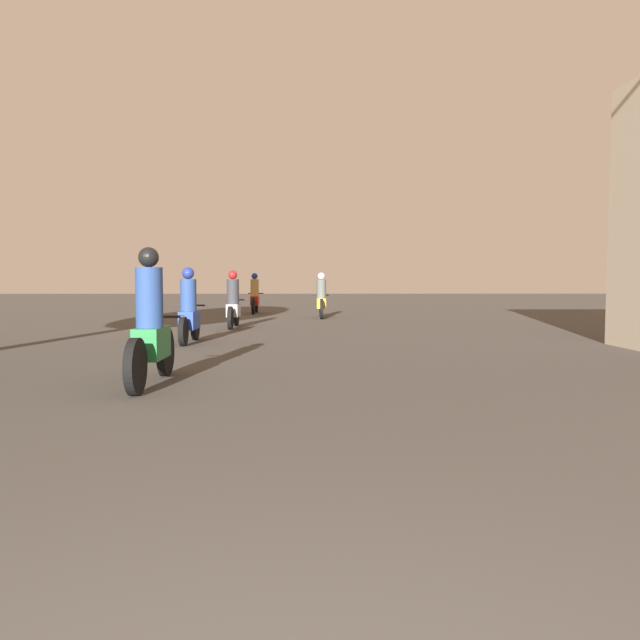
{
  "coord_description": "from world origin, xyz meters",
  "views": [
    {
      "loc": [
        0.07,
        -0.9,
        1.26
      ],
      "look_at": [
        0.37,
        17.09,
        0.13
      ],
      "focal_mm": 35.0,
      "sensor_mm": 36.0,
      "label": 1
    }
  ],
  "objects_px": {
    "motorcycle_red": "(255,297)",
    "motorcycle_yellow": "(321,300)",
    "motorcycle_green": "(151,330)",
    "motorcycle_silver": "(233,305)",
    "motorcycle_blue": "(189,313)"
  },
  "relations": [
    {
      "from": "motorcycle_blue",
      "to": "motorcycle_red",
      "type": "height_order",
      "value": "motorcycle_red"
    },
    {
      "from": "motorcycle_green",
      "to": "motorcycle_yellow",
      "type": "height_order",
      "value": "motorcycle_green"
    },
    {
      "from": "motorcycle_blue",
      "to": "motorcycle_silver",
      "type": "bearing_deg",
      "value": 93.31
    },
    {
      "from": "motorcycle_green",
      "to": "motorcycle_red",
      "type": "height_order",
      "value": "motorcycle_green"
    },
    {
      "from": "motorcycle_red",
      "to": "motorcycle_green",
      "type": "bearing_deg",
      "value": -81.37
    },
    {
      "from": "motorcycle_green",
      "to": "motorcycle_silver",
      "type": "distance_m",
      "value": 9.2
    },
    {
      "from": "motorcycle_yellow",
      "to": "motorcycle_red",
      "type": "bearing_deg",
      "value": 121.76
    },
    {
      "from": "motorcycle_silver",
      "to": "motorcycle_red",
      "type": "distance_m",
      "value": 7.35
    },
    {
      "from": "motorcycle_red",
      "to": "motorcycle_yellow",
      "type": "bearing_deg",
      "value": -41.55
    },
    {
      "from": "motorcycle_blue",
      "to": "motorcycle_yellow",
      "type": "bearing_deg",
      "value": 80.37
    },
    {
      "from": "motorcycle_green",
      "to": "motorcycle_silver",
      "type": "bearing_deg",
      "value": 89.46
    },
    {
      "from": "motorcycle_yellow",
      "to": "motorcycle_red",
      "type": "relative_size",
      "value": 1.02
    },
    {
      "from": "motorcycle_blue",
      "to": "motorcycle_yellow",
      "type": "distance_m",
      "value": 8.95
    },
    {
      "from": "motorcycle_green",
      "to": "motorcycle_blue",
      "type": "bearing_deg",
      "value": 94.52
    },
    {
      "from": "motorcycle_silver",
      "to": "motorcycle_yellow",
      "type": "bearing_deg",
      "value": 70.29
    }
  ]
}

